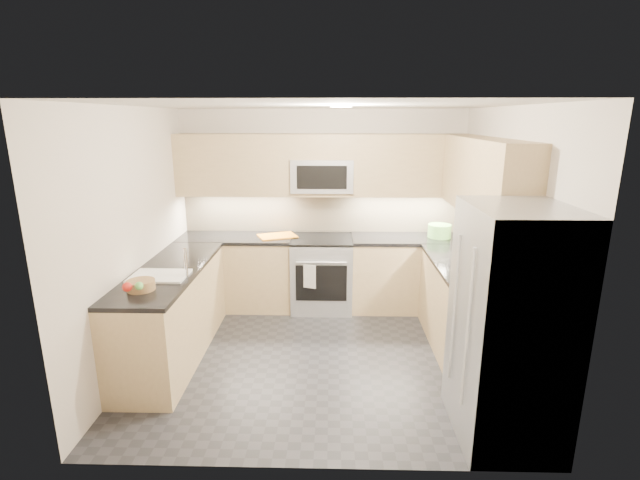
{
  "coord_description": "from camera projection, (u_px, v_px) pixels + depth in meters",
  "views": [
    {
      "loc": [
        0.12,
        -4.34,
        2.39
      ],
      "look_at": [
        0.0,
        0.35,
        1.15
      ],
      "focal_mm": 26.0,
      "sensor_mm": 36.0,
      "label": 1
    }
  ],
  "objects": [
    {
      "name": "base_cab_back_right",
      "position": [
        407.0,
        274.0,
        5.92
      ],
      "size": [
        1.42,
        0.6,
        0.9
      ],
      "primitive_type": "cube",
      "color": "tan",
      "rests_on": "floor"
    },
    {
      "name": "wall_right",
      "position": [
        506.0,
        240.0,
        4.44
      ],
      "size": [
        0.02,
        3.2,
        2.5
      ],
      "primitive_type": "cube",
      "color": "beige",
      "rests_on": "floor"
    },
    {
      "name": "fruit_apple",
      "position": [
        127.0,
        287.0,
        3.78
      ],
      "size": [
        0.08,
        0.08,
        0.08
      ],
      "primitive_type": "sphere",
      "color": "red",
      "rests_on": "fruit_basket"
    },
    {
      "name": "floor",
      "position": [
        319.0,
        355.0,
        4.81
      ],
      "size": [
        3.6,
        3.2,
        0.0
      ],
      "primitive_type": "cube",
      "color": "#232428",
      "rests_on": "ground"
    },
    {
      "name": "countertop_right",
      "position": [
        468.0,
        268.0,
        4.68
      ],
      "size": [
        0.63,
        1.7,
        0.04
      ],
      "primitive_type": "cube",
      "color": "black",
      "rests_on": "base_cab_right"
    },
    {
      "name": "dish_towel_check",
      "position": [
        310.0,
        276.0,
        5.54
      ],
      "size": [
        0.15,
        0.07,
        0.29
      ],
      "primitive_type": "cube",
      "rotation": [
        0.0,
        0.0,
        -0.35
      ],
      "color": "white",
      "rests_on": "oven_handle"
    },
    {
      "name": "oven_handle",
      "position": [
        321.0,
        262.0,
        5.52
      ],
      "size": [
        0.6,
        0.02,
        0.02
      ],
      "primitive_type": "cylinder",
      "rotation": [
        0.0,
        1.57,
        0.0
      ],
      "color": "#B2B5BA",
      "rests_on": "gas_range"
    },
    {
      "name": "fruit_pear",
      "position": [
        139.0,
        286.0,
        3.8
      ],
      "size": [
        0.07,
        0.07,
        0.07
      ],
      "primitive_type": "sphere",
      "color": "#60B74E",
      "rests_on": "fruit_basket"
    },
    {
      "name": "range_cooktop",
      "position": [
        322.0,
        239.0,
        5.81
      ],
      "size": [
        0.76,
        0.65,
        0.03
      ],
      "primitive_type": "cube",
      "color": "black",
      "rests_on": "gas_range"
    },
    {
      "name": "fruit_basket",
      "position": [
        141.0,
        285.0,
        4.02
      ],
      "size": [
        0.31,
        0.31,
        0.09
      ],
      "primitive_type": "cylinder",
      "rotation": [
        0.0,
        0.0,
        0.4
      ],
      "color": "olive",
      "rests_on": "countertop_peninsula"
    },
    {
      "name": "backsplash_right",
      "position": [
        490.0,
        235.0,
        4.89
      ],
      "size": [
        0.01,
        2.3,
        0.51
      ],
      "primitive_type": "cube",
      "color": "tan",
      "rests_on": "wall_right"
    },
    {
      "name": "upper_cab_back",
      "position": [
        322.0,
        165.0,
        5.72
      ],
      "size": [
        3.6,
        0.35,
        0.75
      ],
      "primitive_type": "cube",
      "color": "tan",
      "rests_on": "wall_back"
    },
    {
      "name": "cutting_board",
      "position": [
        277.0,
        236.0,
        5.84
      ],
      "size": [
        0.54,
        0.47,
        0.01
      ],
      "primitive_type": "cube",
      "rotation": [
        0.0,
        0.0,
        0.39
      ],
      "color": "orange",
      "rests_on": "countertop_back_left"
    },
    {
      "name": "fridge_handle_right",
      "position": [
        454.0,
        309.0,
        3.6
      ],
      "size": [
        0.02,
        0.02,
        1.2
      ],
      "primitive_type": "cylinder",
      "color": "#B2B5BA",
      "rests_on": "refrigerator"
    },
    {
      "name": "base_cab_back_left",
      "position": [
        238.0,
        273.0,
        5.98
      ],
      "size": [
        1.42,
        0.6,
        0.9
      ],
      "primitive_type": "cube",
      "color": "tan",
      "rests_on": "floor"
    },
    {
      "name": "countertop_back_left",
      "position": [
        236.0,
        238.0,
        5.85
      ],
      "size": [
        1.42,
        0.63,
        0.04
      ],
      "primitive_type": "cube",
      "color": "black",
      "rests_on": "base_cab_back_left"
    },
    {
      "name": "microwave",
      "position": [
        322.0,
        175.0,
        5.73
      ],
      "size": [
        0.76,
        0.4,
        0.4
      ],
      "primitive_type": "cube",
      "color": "#A0A1A8",
      "rests_on": "upper_cab_back"
    },
    {
      "name": "wall_left",
      "position": [
        136.0,
        238.0,
        4.53
      ],
      "size": [
        0.02,
        3.2,
        2.5
      ],
      "primitive_type": "cube",
      "color": "beige",
      "rests_on": "floor"
    },
    {
      "name": "backsplash_back",
      "position": [
        322.0,
        212.0,
        6.04
      ],
      "size": [
        3.6,
        0.01,
        0.51
      ],
      "primitive_type": "cube",
      "color": "tan",
      "rests_on": "wall_back"
    },
    {
      "name": "wall_back",
      "position": [
        322.0,
        208.0,
        6.03
      ],
      "size": [
        3.6,
        0.02,
        2.5
      ],
      "primitive_type": "cube",
      "color": "beige",
      "rests_on": "floor"
    },
    {
      "name": "faucet",
      "position": [
        186.0,
        263.0,
        4.32
      ],
      "size": [
        0.03,
        0.03,
        0.28
      ],
      "primitive_type": "cylinder",
      "color": "silver",
      "rests_on": "countertop_peninsula"
    },
    {
      "name": "refrigerator",
      "position": [
        510.0,
        326.0,
        3.43
      ],
      "size": [
        0.7,
        0.9,
        1.8
      ],
      "primitive_type": "cube",
      "color": "#9A9DA2",
      "rests_on": "floor"
    },
    {
      "name": "fridge_handle_left",
      "position": [
        467.0,
        330.0,
        3.25
      ],
      "size": [
        0.02,
        0.02,
        1.2
      ],
      "primitive_type": "cylinder",
      "color": "#B2B5BA",
      "rests_on": "refrigerator"
    },
    {
      "name": "ceiling",
      "position": [
        319.0,
        105.0,
        4.17
      ],
      "size": [
        3.6,
        3.2,
        0.02
      ],
      "primitive_type": "cube",
      "color": "beige",
      "rests_on": "wall_back"
    },
    {
      "name": "countertop_back_right",
      "position": [
        409.0,
        239.0,
        5.8
      ],
      "size": [
        1.42,
        0.63,
        0.04
      ],
      "primitive_type": "cube",
      "color": "black",
      "rests_on": "base_cab_back_right"
    },
    {
      "name": "base_cab_peninsula",
      "position": [
        173.0,
        314.0,
        4.73
      ],
      "size": [
        0.6,
        2.0,
        0.9
      ],
      "primitive_type": "cube",
      "color": "tan",
      "rests_on": "floor"
    },
    {
      "name": "wall_front",
      "position": [
        312.0,
        303.0,
        2.94
      ],
      "size": [
        3.6,
        0.02,
        2.5
      ],
      "primitive_type": "cube",
      "color": "beige",
      "rests_on": "floor"
    },
    {
      "name": "microwave_door",
      "position": [
        322.0,
        177.0,
        5.53
      ],
      "size": [
        0.6,
        0.01,
        0.28
      ],
      "primitive_type": "cube",
      "color": "black",
      "rests_on": "microwave"
    },
    {
      "name": "countertop_peninsula",
      "position": [
        169.0,
        270.0,
        4.61
      ],
      "size": [
        0.63,
        2.0,
        0.04
      ],
      "primitive_type": "cube",
      "color": "black",
      "rests_on": "base_cab_peninsula"
    },
    {
      "name": "gas_range",
      "position": [
        322.0,
        274.0,
        5.92
      ],
      "size": [
        0.76,
        0.65,
        0.91
      ],
      "primitive_type": "cube",
      "color": "#A6A8AE",
      "rests_on": "floor"
    },
    {
      "name": "base_cab_right",
      "position": [
        464.0,
        311.0,
        4.8
      ],
      "size": [
        0.6,
        1.7,
        0.9
      ],
      "primitive_type": "cube",
      "color": "tan",
      "rests_on": "floor"
    },
    {
      "name": "utensil_bowl",
      "position": [
        439.0,
        231.0,
        5.78
      ],
      "size": [
        0.34,
        0.34,
        0.16
      ],
      "primitive_type": "cylinder",
      "rotation": [
        0.0,
        0.0,
        0.23
      ],
      "color": "#66B44D",
      "rests_on": "countertop_back_right"
    },
    {
      "name": "oven_door_glass",
      "position": [
        321.0,
        283.0,
        5.61
      ],
      "size": [
        0.62,
        0.02,
        0.45
      ],
      "primitive_type": "cube",
      "color": "black",
      "rests_on": "gas_range"
    },
    {
      "name": "sink_basin",
      "position": [
        160.0,
        283.0,
        4.38
      ],
      "size": [
        0.52,
        0.38,
        0.16
      ],
      "primitive_type": "cube",
      "color": "white",
      "rests_on": "base_cab_peninsula"
    },
    {
      "name": "upper_cab_right",
      "position": [
        484.0,
        177.0,
        4.57
      ],
      "size": [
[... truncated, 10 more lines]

